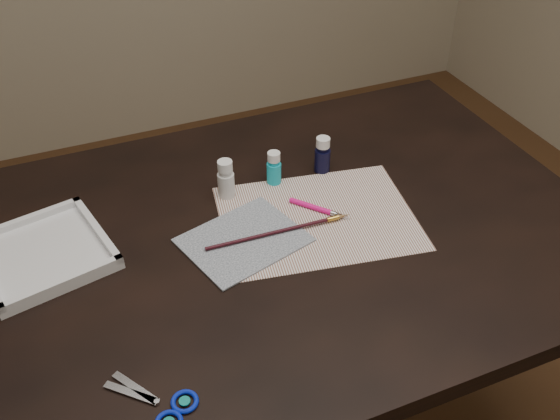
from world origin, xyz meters
name	(u,v)px	position (x,y,z in m)	size (l,w,h in m)	color
table	(280,350)	(0.00, 0.00, 0.38)	(1.30, 0.90, 0.75)	black
paper	(317,218)	(0.09, 0.00, 0.75)	(0.39, 0.30, 0.00)	white
canvas	(244,240)	(-0.08, -0.01, 0.75)	(0.22, 0.18, 0.00)	black
paint_bottle_white	(226,179)	(-0.06, 0.15, 0.79)	(0.04, 0.04, 0.09)	silver
paint_bottle_cyan	(274,168)	(0.05, 0.16, 0.79)	(0.03, 0.03, 0.08)	#15B3CA
paint_bottle_navy	(322,155)	(0.17, 0.16, 0.79)	(0.04, 0.04, 0.09)	black
paintbrush	(280,231)	(-0.01, -0.02, 0.76)	(0.31, 0.01, 0.01)	black
craft_knife	(320,209)	(0.10, 0.02, 0.76)	(0.14, 0.01, 0.01)	#F21383
scissors	(146,401)	(-0.34, -0.30, 0.75)	(0.17, 0.08, 0.01)	silver
palette_tray	(44,252)	(-0.45, 0.10, 0.76)	(0.23, 0.23, 0.03)	silver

